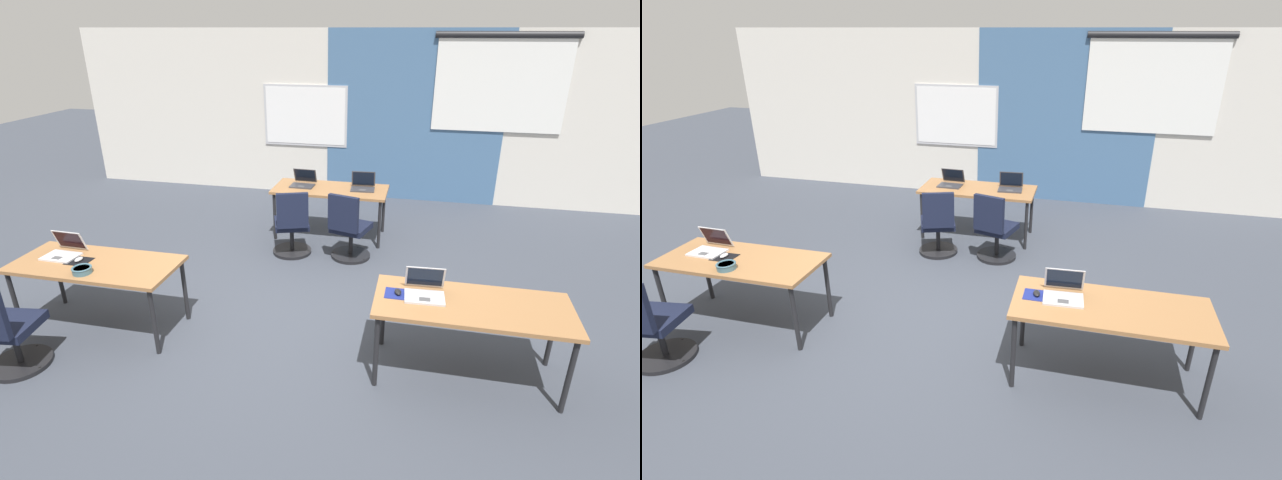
% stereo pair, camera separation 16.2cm
% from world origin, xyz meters
% --- Properties ---
extents(ground_plane, '(24.00, 24.00, 0.00)m').
position_xyz_m(ground_plane, '(0.00, 0.00, 0.00)').
color(ground_plane, '#383D47').
extents(back_wall_assembly, '(10.00, 0.27, 2.80)m').
position_xyz_m(back_wall_assembly, '(0.04, 4.20, 1.41)').
color(back_wall_assembly, silver).
rests_on(back_wall_assembly, ground).
extents(desk_near_left, '(1.60, 0.70, 0.72)m').
position_xyz_m(desk_near_left, '(-1.75, -0.60, 0.66)').
color(desk_near_left, olive).
rests_on(desk_near_left, ground).
extents(desk_near_right, '(1.60, 0.70, 0.72)m').
position_xyz_m(desk_near_right, '(1.75, -0.60, 0.66)').
color(desk_near_right, olive).
rests_on(desk_near_right, ground).
extents(desk_far_center, '(1.60, 0.70, 0.72)m').
position_xyz_m(desk_far_center, '(0.00, 2.20, 0.66)').
color(desk_far_center, olive).
rests_on(desk_far_center, ground).
extents(laptop_far_right, '(0.35, 0.31, 0.23)m').
position_xyz_m(laptop_far_right, '(0.45, 2.26, 0.77)').
color(laptop_far_right, '#333338').
rests_on(laptop_far_right, desk_far_center).
extents(chair_far_right, '(0.54, 0.60, 0.92)m').
position_xyz_m(chair_far_right, '(0.39, 1.48, 0.38)').
color(chair_far_right, black).
rests_on(chair_far_right, ground).
extents(laptop_near_right_inner, '(0.35, 0.32, 0.23)m').
position_xyz_m(laptop_near_right_inner, '(1.36, -0.54, 0.77)').
color(laptop_near_right_inner, '#B7B7BC').
rests_on(laptop_near_right_inner, desk_near_right).
extents(mousepad_near_right_inner, '(0.22, 0.19, 0.00)m').
position_xyz_m(mousepad_near_right_inner, '(1.14, -0.57, 0.72)').
color(mousepad_near_right_inner, navy).
rests_on(mousepad_near_right_inner, desk_near_right).
extents(mouse_near_right_inner, '(0.07, 0.11, 0.03)m').
position_xyz_m(mouse_near_right_inner, '(1.14, -0.57, 0.74)').
color(mouse_near_right_inner, black).
rests_on(mouse_near_right_inner, mousepad_near_right_inner).
extents(laptop_near_left_end, '(0.34, 0.32, 0.23)m').
position_xyz_m(laptop_near_left_end, '(-2.15, -0.52, 0.77)').
color(laptop_near_left_end, silver).
rests_on(laptop_near_left_end, desk_near_left).
extents(mousepad_near_left_end, '(0.22, 0.19, 0.00)m').
position_xyz_m(mousepad_near_left_end, '(-1.92, -0.61, 0.72)').
color(mousepad_near_left_end, black).
rests_on(mousepad_near_left_end, desk_near_left).
extents(mouse_near_left_end, '(0.06, 0.10, 0.03)m').
position_xyz_m(mouse_near_left_end, '(-1.92, -0.61, 0.74)').
color(mouse_near_left_end, '#B2B2B7').
rests_on(mouse_near_left_end, mousepad_near_left_end).
extents(chair_near_left_end, '(0.52, 0.57, 0.92)m').
position_xyz_m(chair_near_left_end, '(-2.12, -1.40, 0.38)').
color(chair_near_left_end, black).
rests_on(chair_near_left_end, ground).
extents(laptop_far_left, '(0.34, 0.33, 0.22)m').
position_xyz_m(laptop_far_left, '(-0.41, 2.25, 0.77)').
color(laptop_far_left, '#333338').
rests_on(laptop_far_left, desk_far_center).
extents(chair_far_left, '(0.56, 0.61, 0.92)m').
position_xyz_m(chair_far_left, '(-0.36, 1.45, 0.38)').
color(chair_far_left, black).
rests_on(chair_far_left, ground).
extents(snack_bowl, '(0.18, 0.18, 0.06)m').
position_xyz_m(snack_bowl, '(-1.73, -0.82, 0.76)').
color(snack_bowl, '#3D6070').
rests_on(snack_bowl, desk_near_left).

